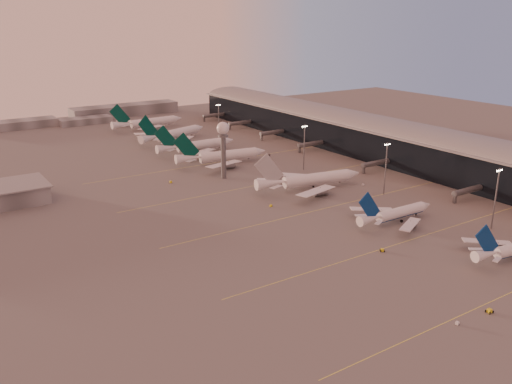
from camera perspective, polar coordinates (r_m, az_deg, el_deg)
ground at (r=191.80m, az=13.76°, el=-7.35°), size 700.00×700.00×0.00m
taxiway_markings at (r=248.12m, az=9.13°, el=-1.15°), size 180.00×185.25×0.02m
terminal at (r=335.41m, az=12.89°, el=5.52°), size 57.00×362.00×23.04m
radar_tower at (r=277.93m, az=-3.48°, el=5.61°), size 6.40×6.40×31.10m
mast_a at (r=230.80m, az=23.93°, el=-0.39°), size 3.60×0.56×25.00m
mast_b at (r=260.48m, az=13.51°, el=2.66°), size 3.60×0.56×25.00m
mast_c at (r=296.27m, az=5.10°, el=4.92°), size 3.60×0.56×25.00m
mast_d at (r=368.38m, az=-3.94°, el=7.53°), size 3.60×0.56×25.00m
distant_horizon at (r=466.40m, az=-16.60°, el=7.82°), size 165.00×37.50×9.00m
narrowbody_mid at (r=228.18m, az=14.51°, el=-2.36°), size 41.44×33.11×16.20m
widebody_white at (r=265.05m, az=5.70°, el=1.04°), size 57.32×45.55×20.30m
greentail_a at (r=309.77m, az=-3.56°, el=3.60°), size 55.57×44.58×20.26m
greentail_b at (r=337.50m, az=-6.25°, el=4.71°), size 53.88×43.54×19.58m
greentail_c at (r=371.26m, az=-8.65°, el=5.88°), size 56.04×44.52×21.13m
greentail_d at (r=415.73m, az=-11.26°, el=7.03°), size 57.92×46.67×21.03m
gsv_truck_a at (r=162.08m, az=20.51°, el=-12.62°), size 4.97×2.64×1.90m
gsv_tug_near at (r=171.17m, az=23.36°, el=-11.43°), size 2.50×3.97×1.10m
gsv_tug_mid at (r=200.51m, az=13.16°, el=-5.99°), size 4.12×3.81×1.01m
gsv_truck_b at (r=241.11m, az=13.76°, el=-1.78°), size 4.72×1.85×1.90m
gsv_truck_c at (r=240.24m, az=1.64°, el=-1.31°), size 5.13×2.95×1.96m
gsv_catering_b at (r=274.73m, az=11.26°, el=1.02°), size 4.58×2.39×3.65m
gsv_tug_far at (r=276.79m, az=0.49°, el=1.24°), size 4.49×4.52×1.14m
gsv_truck_d at (r=277.69m, az=-9.01°, el=1.19°), size 2.68×5.85×2.28m
gsv_tug_hangar at (r=328.56m, az=1.33°, el=3.93°), size 4.39×3.90×1.08m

